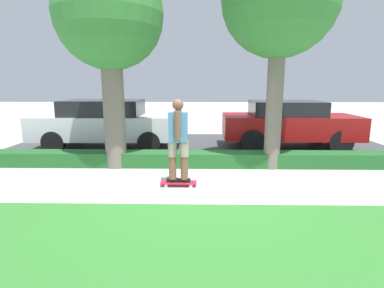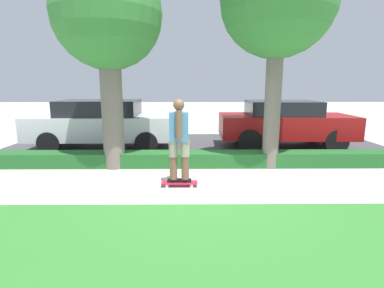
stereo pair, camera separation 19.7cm
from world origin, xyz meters
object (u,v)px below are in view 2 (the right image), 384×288
(tree_mid, at_px, (278,1))
(parked_car_middle, at_px, (284,123))
(skateboard, at_px, (179,183))
(tree_near, at_px, (107,18))
(parked_car_front, at_px, (104,123))
(skater_person, at_px, (179,139))

(tree_mid, relative_size, parked_car_middle, 1.25)
(skateboard, height_order, tree_mid, tree_mid)
(tree_near, height_order, tree_mid, tree_mid)
(skateboard, bearing_deg, parked_car_middle, 48.97)
(tree_near, xyz_separation_m, parked_car_middle, (5.12, 2.42, -2.80))
(tree_mid, height_order, parked_car_front, tree_mid)
(skateboard, distance_m, parked_car_front, 4.72)
(tree_near, relative_size, tree_mid, 0.92)
(skateboard, relative_size, tree_near, 0.15)
(skater_person, bearing_deg, parked_car_middle, 48.97)
(tree_near, distance_m, tree_mid, 4.04)
(skater_person, height_order, tree_mid, tree_mid)
(skater_person, height_order, parked_car_middle, skater_person)
(parked_car_front, bearing_deg, tree_mid, -26.59)
(skater_person, distance_m, parked_car_front, 4.66)
(skater_person, relative_size, tree_near, 0.34)
(skateboard, relative_size, parked_car_front, 0.16)
(tree_near, bearing_deg, skater_person, -41.00)
(skater_person, distance_m, tree_mid, 4.06)
(parked_car_front, distance_m, parked_car_middle, 6.02)
(tree_mid, relative_size, parked_car_front, 1.14)
(tree_mid, bearing_deg, parked_car_front, 154.09)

